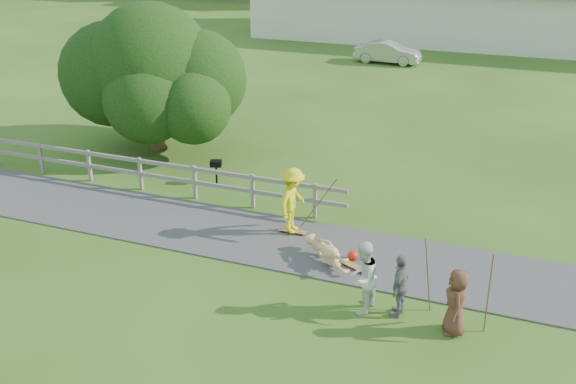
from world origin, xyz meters
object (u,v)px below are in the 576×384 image
at_px(spectator_c, 456,302).
at_px(car_silver, 388,52).
at_px(skater_fallen, 327,251).
at_px(tree, 153,88).
at_px(spectator_a, 363,278).
at_px(spectator_b, 400,285).
at_px(skater_rider, 293,204).
at_px(bbq, 216,172).

bearing_deg(spectator_c, car_silver, -178.08).
xyz_separation_m(skater_fallen, car_silver, (-3.97, 24.26, 0.32)).
bearing_deg(tree, spectator_a, -37.70).
bearing_deg(tree, car_silver, 75.25).
bearing_deg(spectator_a, spectator_b, 105.10).
height_order(skater_rider, spectator_b, skater_rider).
bearing_deg(bbq, car_silver, 68.33).
xyz_separation_m(skater_fallen, bbq, (-5.08, 3.76, 0.08)).
bearing_deg(skater_rider, spectator_b, -123.43).
height_order(spectator_a, tree, tree).
bearing_deg(skater_fallen, bbq, 94.93).
xyz_separation_m(car_silver, tree, (-4.79, -18.20, 1.71)).
bearing_deg(bbq, skater_rider, -53.34).
bearing_deg(car_silver, bbq, 178.61).
xyz_separation_m(skater_fallen, spectator_c, (3.47, -1.89, 0.44)).
bearing_deg(spectator_a, spectator_c, 92.40).
relative_size(skater_rider, tree, 0.25).
height_order(spectator_c, tree, tree).
bearing_deg(skater_fallen, spectator_c, -77.13).
bearing_deg(skater_fallen, tree, 96.74).
bearing_deg(skater_fallen, spectator_a, -100.56).
distance_m(skater_fallen, tree, 10.85).
height_order(skater_fallen, car_silver, car_silver).
height_order(tree, bbq, tree).
xyz_separation_m(skater_rider, spectator_a, (2.80, -2.99, -0.08)).
xyz_separation_m(tree, bbq, (3.69, -2.31, -1.95)).
height_order(spectator_a, car_silver, spectator_a).
relative_size(skater_rider, spectator_c, 1.23).
distance_m(spectator_c, tree, 14.68).
xyz_separation_m(spectator_b, spectator_c, (1.24, -0.24, 0.01)).
relative_size(spectator_b, car_silver, 0.39).
distance_m(tree, bbq, 4.76).
bearing_deg(spectator_c, skater_rider, -136.35).
height_order(spectator_a, bbq, spectator_a).
bearing_deg(bbq, spectator_b, -55.06).
distance_m(skater_rider, spectator_a, 4.10).
relative_size(skater_fallen, spectator_b, 1.18).
distance_m(spectator_b, tree, 13.52).
height_order(skater_fallen, spectator_b, spectator_b).
distance_m(skater_rider, spectator_b, 4.61).
height_order(spectator_b, spectator_c, spectator_c).
bearing_deg(spectator_b, car_silver, -160.11).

